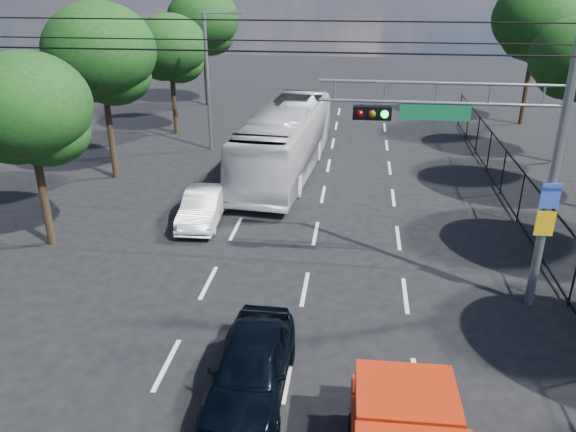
% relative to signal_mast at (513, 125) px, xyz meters
% --- Properties ---
extents(lane_markings, '(6.12, 38.00, 0.01)m').
position_rel_signal_mast_xyz_m(lane_markings, '(-5.28, 6.01, -5.24)').
color(lane_markings, beige).
rests_on(lane_markings, ground).
extents(signal_mast, '(6.43, 0.39, 9.50)m').
position_rel_signal_mast_xyz_m(signal_mast, '(0.00, 0.00, 0.00)').
color(signal_mast, slate).
rests_on(signal_mast, ground).
extents(streetlight_left, '(2.09, 0.22, 7.08)m').
position_rel_signal_mast_xyz_m(streetlight_left, '(-11.62, 14.01, -1.30)').
color(streetlight_left, slate).
rests_on(streetlight_left, ground).
extents(utility_wires, '(22.00, 5.04, 0.74)m').
position_rel_signal_mast_xyz_m(utility_wires, '(-5.28, 0.84, 1.99)').
color(utility_wires, black).
rests_on(utility_wires, ground).
extents(fence_right, '(0.06, 34.03, 2.00)m').
position_rel_signal_mast_xyz_m(fence_right, '(2.32, 4.18, -4.21)').
color(fence_right, black).
rests_on(fence_right, ground).
extents(tree_right_d, '(4.32, 4.32, 7.02)m').
position_rel_signal_mast_xyz_m(tree_right_d, '(6.13, 14.03, -0.39)').
color(tree_right_d, black).
rests_on(tree_right_d, ground).
extents(tree_right_e, '(5.28, 5.28, 8.58)m').
position_rel_signal_mast_xyz_m(tree_right_e, '(6.33, 22.03, 0.69)').
color(tree_right_e, black).
rests_on(tree_right_e, ground).
extents(tree_left_b, '(4.08, 4.08, 6.63)m').
position_rel_signal_mast_xyz_m(tree_left_b, '(-14.47, 2.03, -0.66)').
color(tree_left_b, black).
rests_on(tree_left_b, ground).
extents(tree_left_c, '(4.80, 4.80, 7.80)m').
position_rel_signal_mast_xyz_m(tree_left_c, '(-15.07, 9.03, 0.15)').
color(tree_left_c, black).
rests_on(tree_left_c, ground).
extents(tree_left_d, '(4.20, 4.20, 6.83)m').
position_rel_signal_mast_xyz_m(tree_left_d, '(-14.67, 17.03, -0.52)').
color(tree_left_d, black).
rests_on(tree_left_d, ground).
extents(tree_left_e, '(4.92, 4.92, 7.99)m').
position_rel_signal_mast_xyz_m(tree_left_e, '(-14.87, 25.03, 0.29)').
color(tree_left_e, black).
rests_on(tree_left_e, ground).
extents(navy_hatchback, '(1.72, 4.23, 1.44)m').
position_rel_signal_mast_xyz_m(navy_hatchback, '(-6.04, -4.70, -4.52)').
color(navy_hatchback, black).
rests_on(navy_hatchback, ground).
extents(white_bus, '(3.59, 11.53, 3.16)m').
position_rel_signal_mast_xyz_m(white_bus, '(-7.28, 10.62, -3.66)').
color(white_bus, silver).
rests_on(white_bus, ground).
extents(white_van, '(1.53, 3.90, 1.26)m').
position_rel_signal_mast_xyz_m(white_van, '(-9.64, 4.51, -4.61)').
color(white_van, white).
rests_on(white_van, ground).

